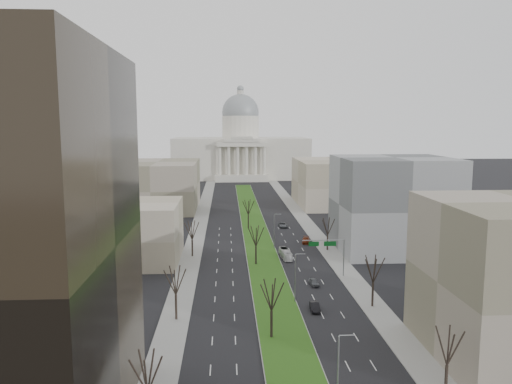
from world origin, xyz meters
name	(u,v)px	position (x,y,z in m)	size (l,w,h in m)	color
ground	(255,229)	(0.00, 120.00, 0.00)	(600.00, 600.00, 0.00)	black
median	(255,229)	(0.00, 118.99, 0.10)	(8.00, 222.03, 0.20)	#999993
sidewalk_left	(193,249)	(-17.50, 95.00, 0.07)	(5.00, 330.00, 0.15)	gray
sidewalk_right	(326,247)	(17.50, 95.00, 0.07)	(5.00, 330.00, 0.15)	gray
capitol	(241,151)	(0.00, 269.59, 16.31)	(80.00, 46.00, 55.00)	beige
building_beige_left	(124,232)	(-33.00, 85.00, 7.00)	(26.00, 22.00, 14.00)	tan
building_grey_right	(393,204)	(34.00, 92.00, 12.00)	(28.00, 26.00, 24.00)	slate
building_far_left	(158,185)	(-35.00, 160.00, 9.00)	(30.00, 40.00, 18.00)	gray
building_far_right	(335,182)	(35.00, 165.00, 9.00)	(30.00, 40.00, 18.00)	tan
tree_left_near	(147,371)	(-17.20, 18.00, 6.61)	(5.10, 5.10, 9.18)	black
tree_left_mid	(175,279)	(-17.20, 48.00, 7.00)	(5.40, 5.40, 9.72)	black
tree_left_far	(192,229)	(-17.20, 88.00, 6.84)	(5.28, 5.28, 9.50)	black
tree_right_near	(448,345)	(17.20, 22.00, 6.69)	(5.16, 5.16, 9.29)	black
tree_right_mid	(373,268)	(17.20, 52.00, 7.16)	(5.52, 5.52, 9.94)	black
tree_right_far	(328,226)	(17.20, 92.00, 6.53)	(5.04, 5.04, 9.07)	black
tree_median_a	(272,294)	(-2.00, 40.00, 7.00)	(5.40, 5.40, 9.72)	black
tree_median_b	(256,235)	(-2.00, 80.00, 7.00)	(5.40, 5.40, 9.72)	black
tree_median_c	(248,207)	(-2.00, 120.00, 7.00)	(5.40, 5.40, 9.72)	black
streetlamp_median_a	(339,372)	(3.76, 20.00, 4.81)	(1.90, 0.20, 9.16)	gray
streetlamp_median_b	(296,277)	(3.76, 55.00, 4.81)	(1.90, 0.20, 9.16)	gray
streetlamp_median_c	(274,230)	(3.76, 95.00, 4.81)	(1.90, 0.20, 9.16)	gray
mast_arm_signs	(331,249)	(13.49, 70.03, 6.11)	(9.12, 0.24, 8.09)	gray
car_grey_near	(314,282)	(8.88, 64.44, 0.66)	(1.57, 3.90, 1.33)	#53555B
car_black	(315,307)	(6.59, 50.72, 0.71)	(1.50, 4.29, 1.41)	black
car_red	(306,240)	(12.99, 100.44, 0.74)	(2.07, 5.08, 1.48)	maroon
car_grey_far	(283,225)	(9.06, 121.74, 0.72)	(2.39, 5.18, 1.44)	#54575C
box_van	(285,254)	(5.50, 85.01, 1.11)	(1.87, 7.99, 2.22)	silver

